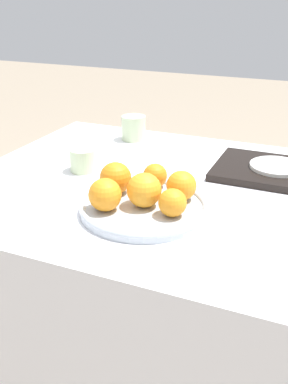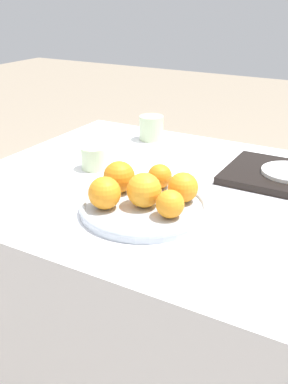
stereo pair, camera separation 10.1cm
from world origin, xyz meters
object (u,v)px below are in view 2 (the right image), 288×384
at_px(orange_3, 119,177).
at_px(fruit_platter, 144,207).
at_px(orange_0, 144,190).
at_px(cup_3, 151,128).
at_px(orange_5, 183,187).
at_px(cup_1, 95,158).
at_px(orange_1, 105,193).
at_px(orange_2, 160,176).
at_px(orange_4, 170,204).

bearing_deg(orange_3, fruit_platter, -23.25).
relative_size(orange_0, cup_3, 0.97).
bearing_deg(orange_5, fruit_platter, -135.82).
xyz_separation_m(cup_1, cup_3, (0.01, 0.31, 0.01)).
relative_size(orange_1, orange_5, 1.05).
bearing_deg(fruit_platter, orange_2, 98.96).
bearing_deg(orange_5, cup_1, 161.86).
relative_size(fruit_platter, cup_1, 4.03).
bearing_deg(orange_1, orange_2, 71.73).
bearing_deg(orange_4, orange_3, 160.29).
bearing_deg(orange_5, cup_3, 126.74).
distance_m(orange_3, orange_5, 0.16).
distance_m(orange_1, orange_2, 0.17).
relative_size(fruit_platter, orange_1, 3.98).
distance_m(orange_1, cup_3, 0.57).
bearing_deg(orange_0, cup_3, 117.02).
distance_m(orange_4, cup_3, 0.60).
distance_m(orange_1, orange_5, 0.18).
distance_m(cup_1, cup_3, 0.31).
bearing_deg(orange_0, orange_2, 99.31).
xyz_separation_m(fruit_platter, orange_4, (0.08, -0.02, 0.04)).
xyz_separation_m(orange_0, orange_3, (-0.09, 0.04, -0.00)).
distance_m(orange_2, orange_3, 0.10).
relative_size(orange_2, orange_4, 0.97).
bearing_deg(cup_3, orange_5, -53.26).
distance_m(fruit_platter, orange_1, 0.10).
height_order(orange_0, orange_2, orange_0).
bearing_deg(orange_2, orange_4, -54.29).
bearing_deg(cup_3, orange_4, -57.43).
relative_size(orange_0, orange_1, 1.07).
height_order(orange_0, orange_1, orange_0).
bearing_deg(orange_0, orange_1, -143.82).
bearing_deg(orange_5, orange_0, -134.96).
relative_size(orange_3, orange_4, 1.24).
distance_m(orange_0, orange_4, 0.08).
xyz_separation_m(orange_1, orange_4, (0.15, 0.03, -0.01)).
bearing_deg(orange_3, orange_2, 43.29).
xyz_separation_m(fruit_platter, orange_1, (-0.07, -0.05, 0.04)).
height_order(fruit_platter, orange_5, orange_5).
xyz_separation_m(fruit_platter, orange_5, (0.07, 0.06, 0.04)).
bearing_deg(orange_1, orange_5, 40.72).
bearing_deg(orange_4, orange_0, 165.38).
relative_size(orange_1, cup_3, 0.91).
distance_m(fruit_platter, orange_5, 0.10).
distance_m(orange_2, orange_5, 0.09).
relative_size(orange_3, cup_1, 1.05).
xyz_separation_m(orange_0, orange_1, (-0.07, -0.05, -0.00)).
bearing_deg(orange_4, orange_5, 96.25).
xyz_separation_m(fruit_platter, orange_3, (-0.09, 0.04, 0.04)).
xyz_separation_m(orange_2, orange_3, (-0.07, -0.07, 0.01)).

